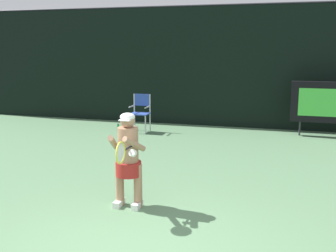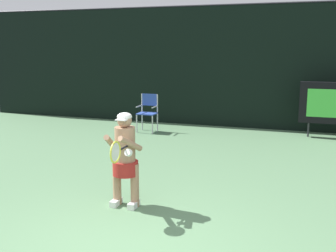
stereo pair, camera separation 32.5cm
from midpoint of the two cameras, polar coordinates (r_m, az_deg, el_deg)
backdrop_screen at (r=12.59m, az=8.47°, el=8.04°), size 18.00×0.12×3.66m
scoreboard at (r=11.82m, az=21.21°, el=3.03°), size 2.20×0.21×1.50m
umpire_chair at (r=11.84m, az=-4.60°, el=2.15°), size 0.52×0.44×1.08m
water_bottle at (r=11.82m, az=-7.68°, el=-0.37°), size 0.07×0.07×0.27m
tennis_player at (r=6.27m, az=-7.04°, el=-4.23°), size 0.53×0.61×1.46m
tennis_racket at (r=5.72m, az=-8.12°, el=-3.64°), size 0.03×0.60×0.31m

